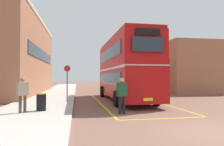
{
  "coord_description": "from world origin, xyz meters",
  "views": [
    {
      "loc": [
        -4.27,
        -6.47,
        1.83
      ],
      "look_at": [
        -1.05,
        12.99,
        2.21
      ],
      "focal_mm": 33.81,
      "sensor_mm": 36.0,
      "label": 1
    }
  ],
  "objects_px": {
    "single_deck_bus": "(122,78)",
    "litter_bin": "(41,102)",
    "bus_stop_sign": "(67,80)",
    "double_decker_bus": "(124,68)",
    "pedestrian_boarding": "(122,93)",
    "pedestrian_waiting_near": "(23,92)"
  },
  "relations": [
    {
      "from": "double_decker_bus",
      "to": "pedestrian_boarding",
      "type": "distance_m",
      "value": 6.16
    },
    {
      "from": "pedestrian_boarding",
      "to": "bus_stop_sign",
      "type": "relative_size",
      "value": 0.72
    },
    {
      "from": "double_decker_bus",
      "to": "single_deck_bus",
      "type": "relative_size",
      "value": 1.15
    },
    {
      "from": "litter_bin",
      "to": "bus_stop_sign",
      "type": "height_order",
      "value": "bus_stop_sign"
    },
    {
      "from": "pedestrian_boarding",
      "to": "pedestrian_waiting_near",
      "type": "height_order",
      "value": "pedestrian_waiting_near"
    },
    {
      "from": "pedestrian_boarding",
      "to": "bus_stop_sign",
      "type": "distance_m",
      "value": 5.49
    },
    {
      "from": "single_deck_bus",
      "to": "bus_stop_sign",
      "type": "height_order",
      "value": "single_deck_bus"
    },
    {
      "from": "double_decker_bus",
      "to": "pedestrian_boarding",
      "type": "bearing_deg",
      "value": -104.05
    },
    {
      "from": "single_deck_bus",
      "to": "pedestrian_boarding",
      "type": "relative_size",
      "value": 5.1
    },
    {
      "from": "double_decker_bus",
      "to": "bus_stop_sign",
      "type": "height_order",
      "value": "double_decker_bus"
    },
    {
      "from": "pedestrian_boarding",
      "to": "pedestrian_waiting_near",
      "type": "xyz_separation_m",
      "value": [
        -4.75,
        0.21,
        0.06
      ]
    },
    {
      "from": "double_decker_bus",
      "to": "single_deck_bus",
      "type": "bearing_deg",
      "value": 78.63
    },
    {
      "from": "single_deck_bus",
      "to": "litter_bin",
      "type": "relative_size",
      "value": 10.62
    },
    {
      "from": "bus_stop_sign",
      "to": "double_decker_bus",
      "type": "bearing_deg",
      "value": 15.09
    },
    {
      "from": "single_deck_bus",
      "to": "bus_stop_sign",
      "type": "xyz_separation_m",
      "value": [
        -7.7,
        -17.86,
        0.02
      ]
    },
    {
      "from": "double_decker_bus",
      "to": "pedestrian_boarding",
      "type": "xyz_separation_m",
      "value": [
        -1.45,
        -5.8,
        -1.46
      ]
    },
    {
      "from": "double_decker_bus",
      "to": "pedestrian_waiting_near",
      "type": "relative_size",
      "value": 6.3
    },
    {
      "from": "single_deck_bus",
      "to": "pedestrian_waiting_near",
      "type": "relative_size",
      "value": 5.45
    },
    {
      "from": "pedestrian_boarding",
      "to": "litter_bin",
      "type": "distance_m",
      "value": 4.08
    },
    {
      "from": "single_deck_bus",
      "to": "litter_bin",
      "type": "distance_m",
      "value": 23.49
    },
    {
      "from": "double_decker_bus",
      "to": "pedestrian_waiting_near",
      "type": "distance_m",
      "value": 8.46
    },
    {
      "from": "double_decker_bus",
      "to": "bus_stop_sign",
      "type": "distance_m",
      "value": 4.58
    }
  ]
}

